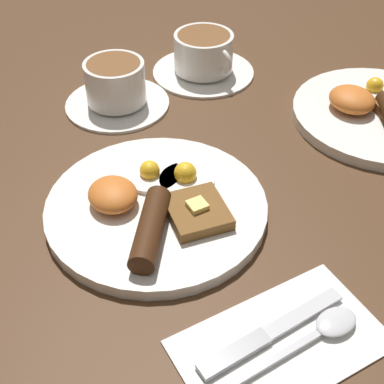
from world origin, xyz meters
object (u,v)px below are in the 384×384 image
object	(u,v)px
breakfast_plate_far	(381,113)
spoon	(322,330)
breakfast_plate_near	(156,206)
teacup_far	(204,57)
knife	(265,336)
teacup_near	(116,87)

from	to	relation	value
breakfast_plate_far	spoon	size ratio (longest dim) A/B	1.63
breakfast_plate_near	teacup_far	xyz separation A→B (m)	(-0.25, 0.23, 0.02)
knife	spoon	world-z (taller)	spoon
breakfast_plate_far	teacup_far	bearing A→B (deg)	-150.79
breakfast_plate_near	teacup_far	world-z (taller)	teacup_far
knife	spoon	bearing A→B (deg)	-27.58
teacup_far	knife	size ratio (longest dim) A/B	1.02
breakfast_plate_near	knife	xyz separation A→B (m)	(0.20, 0.00, -0.01)
teacup_near	knife	bearing A→B (deg)	-8.18
breakfast_plate_far	spoon	xyz separation A→B (m)	(0.23, -0.32, -0.00)
teacup_near	spoon	bearing A→B (deg)	-1.98
teacup_far	spoon	xyz separation A→B (m)	(0.47, -0.18, -0.02)
teacup_far	breakfast_plate_near	bearing A→B (deg)	-42.38
teacup_near	teacup_far	bearing A→B (deg)	93.96
breakfast_plate_near	spoon	size ratio (longest dim) A/B	1.67
teacup_near	teacup_far	size ratio (longest dim) A/B	0.94
breakfast_plate_near	teacup_near	xyz separation A→B (m)	(-0.24, 0.07, 0.02)
teacup_far	spoon	world-z (taller)	teacup_far
spoon	teacup_near	bearing A→B (deg)	88.39
breakfast_plate_far	teacup_near	xyz separation A→B (m)	(-0.24, -0.30, 0.02)
teacup_near	teacup_far	xyz separation A→B (m)	(-0.01, 0.16, -0.00)
breakfast_plate_far	knife	xyz separation A→B (m)	(0.20, -0.36, -0.01)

